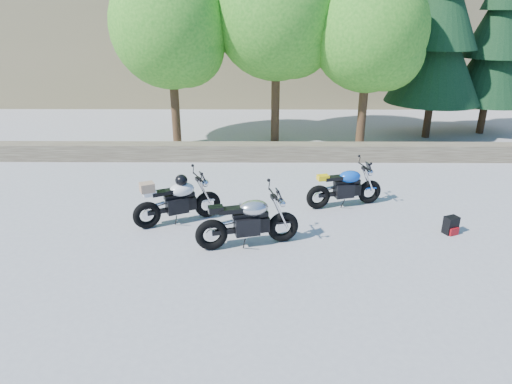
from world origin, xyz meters
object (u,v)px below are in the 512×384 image
at_px(silver_bike, 249,222).
at_px(backpack, 451,225).
at_px(white_bike, 177,200).
at_px(blue_bike, 345,188).

bearing_deg(silver_bike, backpack, -6.72).
xyz_separation_m(white_bike, blue_bike, (3.70, 0.91, -0.07)).
xyz_separation_m(silver_bike, white_bike, (-1.53, 1.01, 0.03)).
distance_m(white_bike, backpack, 5.65).
xyz_separation_m(blue_bike, backpack, (1.92, -1.39, -0.28)).
height_order(white_bike, blue_bike, white_bike).
bearing_deg(white_bike, blue_bike, -11.87).
height_order(silver_bike, backpack, silver_bike).
relative_size(silver_bike, white_bike, 1.12).
bearing_deg(backpack, silver_bike, 163.96).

